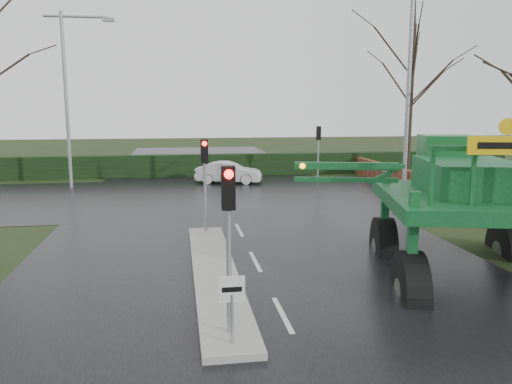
{
  "coord_description": "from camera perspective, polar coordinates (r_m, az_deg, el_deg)",
  "views": [
    {
      "loc": [
        -2.23,
        -10.39,
        4.6
      ],
      "look_at": [
        0.17,
        4.95,
        2.0
      ],
      "focal_mm": 35.0,
      "sensor_mm": 36.0,
      "label": 1
    }
  ],
  "objects": [
    {
      "name": "crop_sprayer",
      "position": [
        12.98,
        17.46,
        0.15
      ],
      "size": [
        9.57,
        6.98,
        5.48
      ],
      "rotation": [
        0.0,
        0.0,
        -0.24
      ],
      "color": "black",
      "rests_on": "ground"
    },
    {
      "name": "tree_right_far",
      "position": [
        34.95,
        17.36,
        12.18
      ],
      "size": [
        7.0,
        7.0,
        12.05
      ],
      "color": "black",
      "rests_on": "ground"
    },
    {
      "name": "brick_wall",
      "position": [
        29.58,
        16.69,
        1.32
      ],
      "size": [
        0.4,
        20.0,
        1.2
      ],
      "primitive_type": "cube",
      "color": "#592D1E",
      "rests_on": "ground"
    },
    {
      "name": "road_cross",
      "position": [
        26.88,
        -4.01,
        -0.37
      ],
      "size": [
        80.0,
        12.0,
        0.02
      ],
      "primitive_type": "cube",
      "color": "black",
      "rests_on": "ground"
    },
    {
      "name": "road_main",
      "position": [
        21.02,
        -2.6,
        -3.14
      ],
      "size": [
        14.0,
        80.0,
        0.02
      ],
      "primitive_type": "cube",
      "color": "black",
      "rests_on": "ground"
    },
    {
      "name": "hedge_row",
      "position": [
        34.68,
        -5.17,
        3.08
      ],
      "size": [
        44.0,
        0.9,
        1.5
      ],
      "primitive_type": "cube",
      "color": "black",
      "rests_on": "ground"
    },
    {
      "name": "traffic_signal_mid",
      "position": [
        18.02,
        -5.89,
        3.05
      ],
      "size": [
        0.26,
        0.33,
        3.52
      ],
      "color": "gray",
      "rests_on": "ground"
    },
    {
      "name": "street_light_right",
      "position": [
        24.74,
        16.43,
        12.34
      ],
      "size": [
        3.85,
        0.3,
        10.0
      ],
      "color": "gray",
      "rests_on": "ground"
    },
    {
      "name": "median_island",
      "position": [
        14.16,
        -4.72,
        -9.12
      ],
      "size": [
        1.2,
        10.0,
        0.16
      ],
      "primitive_type": "cube",
      "color": "gray",
      "rests_on": "ground"
    },
    {
      "name": "white_sedan",
      "position": [
        31.16,
        -3.14,
        0.99
      ],
      "size": [
        4.28,
        2.36,
        1.34
      ],
      "primitive_type": "imported",
      "rotation": [
        0.0,
        0.0,
        1.33
      ],
      "color": "silver",
      "rests_on": "ground"
    },
    {
      "name": "keep_left_sign",
      "position": [
        9.62,
        -2.77,
        -12.11
      ],
      "size": [
        0.5,
        0.07,
        1.35
      ],
      "color": "gray",
      "rests_on": "ground"
    },
    {
      "name": "traffic_signal_far",
      "position": [
        31.7,
        7.14,
        5.79
      ],
      "size": [
        0.26,
        0.33,
        3.52
      ],
      "rotation": [
        0.0,
        0.0,
        3.14
      ],
      "color": "gray",
      "rests_on": "ground"
    },
    {
      "name": "ground",
      "position": [
        11.58,
        3.04,
        -13.91
      ],
      "size": [
        140.0,
        140.0,
        0.0
      ],
      "primitive_type": "plane",
      "color": "black",
      "rests_on": "ground"
    },
    {
      "name": "street_light_left_far",
      "position": [
        31.0,
        -20.41,
        11.48
      ],
      "size": [
        3.85,
        0.3,
        10.0
      ],
      "color": "gray",
      "rests_on": "ground"
    },
    {
      "name": "traffic_signal_near",
      "position": [
        9.64,
        -3.16,
        -2.53
      ],
      "size": [
        0.26,
        0.33,
        3.52
      ],
      "color": "gray",
      "rests_on": "ground"
    }
  ]
}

